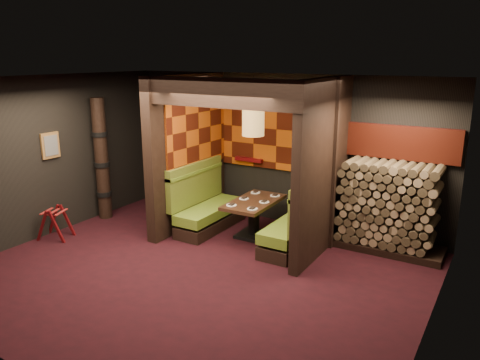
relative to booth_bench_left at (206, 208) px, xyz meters
name	(u,v)px	position (x,y,z in m)	size (l,w,h in m)	color
floor	(196,273)	(0.96, -1.65, -0.41)	(6.50, 5.50, 0.02)	black
ceiling	(190,79)	(0.96, -1.65, 2.46)	(6.50, 5.50, 0.02)	black
wall_back	(279,149)	(0.96, 1.11, 1.02)	(6.50, 0.02, 2.85)	black
wall_front	(18,247)	(0.96, -4.41, 1.02)	(6.50, 0.02, 2.85)	black
wall_left	(45,157)	(-2.30, -1.65, 1.02)	(0.02, 5.50, 2.85)	black
wall_right	(436,222)	(4.22, -1.65, 1.02)	(0.02, 5.50, 2.85)	black
partition_left	(188,152)	(-0.39, 0.00, 1.02)	(0.20, 2.20, 2.85)	black
partition_right	(323,169)	(2.26, 0.05, 1.02)	(0.15, 2.10, 2.85)	black
header_beam	(218,93)	(0.94, -0.95, 2.23)	(2.85, 0.18, 0.44)	black
tapa_back_panel	(277,129)	(0.94, 1.06, 1.42)	(2.40, 0.06, 1.55)	#A6430B
tapa_side_panel	(198,129)	(-0.27, 0.17, 1.45)	(0.04, 1.85, 1.45)	#A6430B
lacquer_shelf	(249,159)	(0.36, 1.00, 0.78)	(0.60, 0.12, 0.07)	#55060B
booth_bench_left	(206,208)	(0.00, 0.00, 0.00)	(0.68, 1.60, 1.14)	black
booth_bench_right	(298,226)	(1.89, 0.00, 0.00)	(0.68, 1.60, 1.14)	black
dining_table	(254,213)	(1.00, 0.07, 0.05)	(0.73, 1.30, 0.68)	black
place_settings	(254,200)	(1.00, 0.07, 0.29)	(0.61, 1.07, 0.03)	white
pendant_lamp	(253,122)	(1.00, 0.02, 1.67)	(0.38, 0.38, 1.00)	olive
framed_picture	(50,145)	(-2.25, -1.55, 1.22)	(0.05, 0.36, 0.46)	brown
luggage_rack	(55,222)	(-2.01, -1.81, -0.10)	(0.67, 0.57, 0.61)	#4C090C
totem_column	(102,160)	(-2.09, -0.55, 0.79)	(0.31, 0.31, 2.40)	black
firewood_stack	(392,208)	(3.25, 0.70, 0.35)	(1.73, 0.70, 1.50)	black
mosaic_header	(402,143)	(3.25, 1.03, 1.38)	(1.83, 0.10, 0.56)	maroon
bay_front_post	(334,166)	(2.35, 0.31, 1.02)	(0.08, 0.08, 2.85)	black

